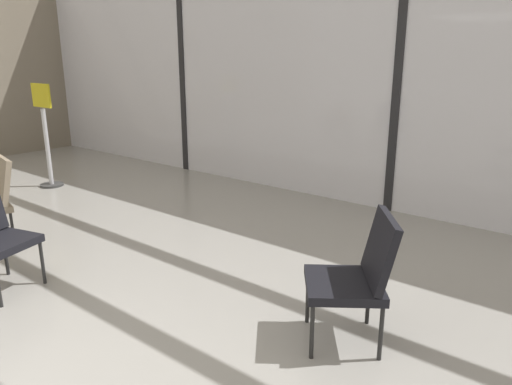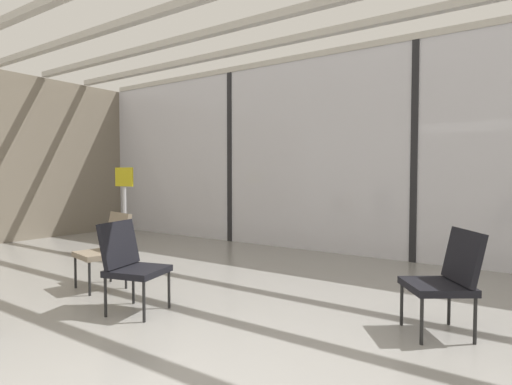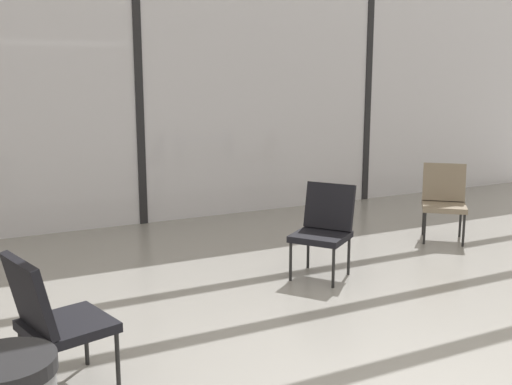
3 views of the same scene
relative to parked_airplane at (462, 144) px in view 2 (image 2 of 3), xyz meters
The scene contains 8 objects.
glass_curtain_wall 6.32m from the parked_airplane, 87.40° to the right, with size 14.00×0.08×3.31m, color silver.
window_mullion_0 7.09m from the parked_airplane, 117.04° to the right, with size 0.10×0.12×3.31m, color black.
window_mullion_1 6.32m from the parked_airplane, 87.40° to the right, with size 0.10×0.12×3.31m, color black.
parked_airplane is the anchor object (origin of this frame).
lounge_chair_0 9.33m from the parked_airplane, 82.17° to the right, with size 0.71×0.70×0.87m.
lounge_chair_1 10.20m from the parked_airplane, 103.21° to the right, with size 0.58×0.62×0.87m.
lounge_chair_3 10.44m from the parked_airplane, 97.66° to the right, with size 0.63×0.60×0.87m.
info_sign 9.29m from the parked_airplane, 115.58° to the right, with size 0.44×0.32×1.44m.
Camera 2 is at (1.60, -1.29, 1.33)m, focal length 29.21 mm.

